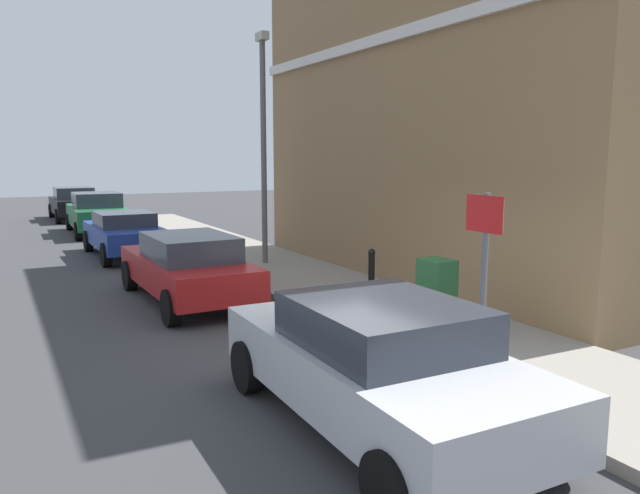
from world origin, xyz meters
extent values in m
plane|color=#38383A|center=(0.00, 0.00, 0.00)|extent=(80.00, 80.00, 0.00)
cube|color=gray|center=(1.83, 6.00, 0.07)|extent=(2.73, 30.00, 0.15)
cube|color=olive|center=(6.25, 3.63, 4.72)|extent=(6.10, 11.26, 9.44)
cube|color=silver|center=(3.16, 3.63, 5.33)|extent=(0.12, 11.26, 0.24)
cube|color=#B7B7BC|center=(-0.90, -2.42, 0.64)|extent=(1.88, 4.26, 0.63)
cube|color=#2D333D|center=(-0.91, -2.55, 1.17)|extent=(1.62, 1.96, 0.48)
cylinder|color=black|center=(-1.72, -0.84, 0.32)|extent=(0.23, 0.64, 0.64)
cylinder|color=black|center=(-0.03, -0.87, 0.32)|extent=(0.23, 0.64, 0.64)
cylinder|color=black|center=(-1.78, -3.97, 0.32)|extent=(0.23, 0.64, 0.64)
cylinder|color=black|center=(-0.08, -4.00, 0.32)|extent=(0.23, 0.64, 0.64)
cube|color=maroon|center=(-1.03, 4.11, 0.61)|extent=(1.72, 4.34, 0.58)
cube|color=#2D333D|center=(-1.02, 3.87, 1.12)|extent=(1.49, 2.09, 0.49)
cylinder|color=black|center=(-1.83, 5.71, 0.32)|extent=(0.23, 0.64, 0.64)
cylinder|color=black|center=(-0.27, 5.73, 0.32)|extent=(0.23, 0.64, 0.64)
cylinder|color=black|center=(-1.79, 2.50, 0.32)|extent=(0.23, 0.64, 0.64)
cylinder|color=black|center=(-0.22, 2.52, 0.32)|extent=(0.23, 0.64, 0.64)
cube|color=navy|center=(-1.04, 10.33, 0.61)|extent=(1.73, 4.09, 0.57)
cube|color=#2D333D|center=(-1.04, 10.31, 1.08)|extent=(1.50, 1.82, 0.42)
cylinder|color=black|center=(-1.84, 11.81, 0.32)|extent=(0.23, 0.64, 0.64)
cylinder|color=black|center=(-0.26, 11.82, 0.32)|extent=(0.23, 0.64, 0.64)
cylinder|color=black|center=(-1.81, 8.83, 0.32)|extent=(0.23, 0.64, 0.64)
cylinder|color=black|center=(-0.23, 8.85, 0.32)|extent=(0.23, 0.64, 0.64)
cube|color=#195933|center=(-0.91, 16.14, 0.66)|extent=(1.92, 4.51, 0.69)
cube|color=#2D333D|center=(-0.91, 16.08, 1.26)|extent=(1.64, 1.95, 0.55)
cylinder|color=black|center=(-1.72, 17.84, 0.32)|extent=(0.24, 0.65, 0.64)
cylinder|color=black|center=(-0.01, 17.80, 0.32)|extent=(0.24, 0.65, 0.64)
cylinder|color=black|center=(-1.81, 14.48, 0.32)|extent=(0.24, 0.65, 0.64)
cylinder|color=black|center=(-0.10, 14.43, 0.32)|extent=(0.24, 0.65, 0.64)
cube|color=black|center=(-1.04, 21.95, 0.64)|extent=(1.80, 4.24, 0.65)
cube|color=#2D333D|center=(-1.04, 21.90, 1.21)|extent=(1.58, 1.80, 0.53)
cylinder|color=black|center=(-1.88, 23.51, 0.32)|extent=(0.22, 0.64, 0.64)
cylinder|color=black|center=(-0.19, 23.51, 0.32)|extent=(0.22, 0.64, 0.64)
cylinder|color=black|center=(-1.89, 20.38, 0.32)|extent=(0.22, 0.64, 0.64)
cylinder|color=black|center=(-0.19, 20.38, 0.32)|extent=(0.22, 0.64, 0.64)
cube|color=#1E4C28|center=(1.63, -0.32, 0.72)|extent=(0.40, 0.55, 1.15)
cube|color=#333333|center=(1.63, -0.32, 0.19)|extent=(0.46, 0.61, 0.08)
cylinder|color=black|center=(1.73, 1.66, 0.62)|extent=(0.12, 0.12, 0.95)
sphere|color=black|center=(1.73, 1.66, 1.12)|extent=(0.14, 0.14, 0.14)
cylinder|color=#59595B|center=(0.78, -2.21, 1.30)|extent=(0.08, 0.08, 2.30)
cube|color=white|center=(0.76, -2.21, 2.20)|extent=(0.03, 0.56, 0.40)
cube|color=red|center=(0.75, -2.21, 2.20)|extent=(0.01, 0.60, 0.44)
cylinder|color=#59595B|center=(1.76, 6.67, 2.90)|extent=(0.14, 0.14, 5.50)
cube|color=#A5A599|center=(1.76, 6.67, 5.77)|extent=(0.20, 0.44, 0.20)
camera|label=1|loc=(-4.35, -7.52, 2.88)|focal=33.96mm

